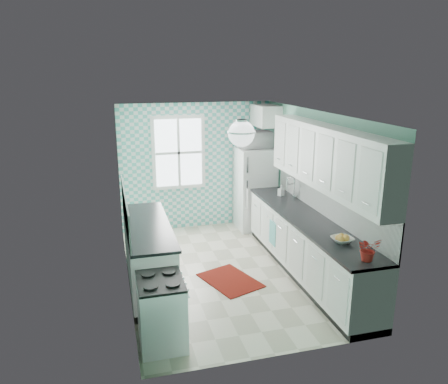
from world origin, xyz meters
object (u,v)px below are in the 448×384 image
object	(u,v)px
fridge	(255,189)
microwave	(256,140)
ceiling_light	(241,133)
sink	(283,200)
fruit_bowl	(342,240)
potted_plant	(368,249)
stove	(161,311)

from	to	relation	value
fridge	microwave	size ratio (longest dim) A/B	2.78
ceiling_light	microwave	xyz separation A→B (m)	(1.11, 2.61, -0.53)
sink	fruit_bowl	xyz separation A→B (m)	(-0.00, -2.01, 0.05)
fridge	potted_plant	world-z (taller)	fridge
fruit_bowl	potted_plant	xyz separation A→B (m)	(0.00, -0.58, 0.11)
fruit_bowl	microwave	world-z (taller)	microwave
fruit_bowl	fridge	bearing A→B (deg)	91.61
ceiling_light	microwave	bearing A→B (deg)	66.95
stove	fruit_bowl	bearing A→B (deg)	7.53
ceiling_light	fruit_bowl	world-z (taller)	ceiling_light
fridge	potted_plant	bearing A→B (deg)	-88.49
fruit_bowl	microwave	xyz separation A→B (m)	(-0.09, 3.22, 0.82)
ceiling_light	fruit_bowl	xyz separation A→B (m)	(1.20, -0.61, -1.35)
fruit_bowl	potted_plant	world-z (taller)	potted_plant
sink	ceiling_light	bearing A→B (deg)	-129.73
stove	sink	xyz separation A→B (m)	(2.40, 2.20, 0.51)
fruit_bowl	sink	bearing A→B (deg)	89.90
sink	potted_plant	size ratio (longest dim) A/B	1.96
stove	fruit_bowl	xyz separation A→B (m)	(2.40, 0.19, 0.56)
fridge	fruit_bowl	size ratio (longest dim) A/B	5.95
stove	fruit_bowl	world-z (taller)	fruit_bowl
ceiling_light	potted_plant	world-z (taller)	ceiling_light
sink	microwave	world-z (taller)	microwave
ceiling_light	stove	bearing A→B (deg)	-146.20
fridge	sink	xyz separation A→B (m)	(0.09, -1.21, 0.11)
stove	potted_plant	distance (m)	2.52
fridge	fruit_bowl	world-z (taller)	fridge
sink	potted_plant	xyz separation A→B (m)	(-0.00, -2.59, 0.16)
stove	fruit_bowl	size ratio (longest dim) A/B	2.89
microwave	fridge	bearing A→B (deg)	55.86
potted_plant	fruit_bowl	bearing A→B (deg)	90.00
fridge	microwave	distance (m)	0.98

